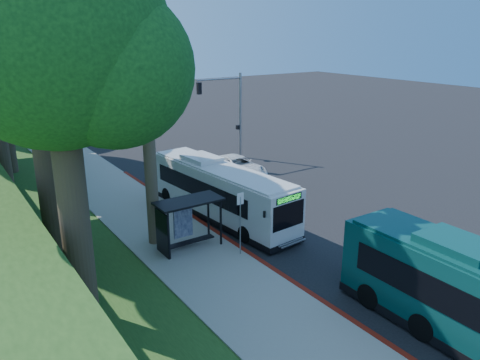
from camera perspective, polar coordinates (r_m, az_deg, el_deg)
ground at (r=29.12m, az=3.29°, el=-2.80°), size 140.00×140.00×0.00m
sidewalk at (r=25.62m, az=-9.87°, el=-5.87°), size 4.50×70.00×0.12m
red_curb at (r=23.42m, az=-0.54°, el=-7.94°), size 0.25×30.00×0.13m
grass_verge at (r=28.70m, az=-24.57°, el=-4.73°), size 8.00×70.00×0.06m
bus_shelter at (r=22.58m, az=-6.95°, el=-4.26°), size 3.20×1.51×2.55m
stop_sign_pole at (r=21.64m, az=0.04°, el=-4.34°), size 0.35×0.06×3.17m
traffic_signal_pole at (r=38.06m, az=-1.25°, el=9.02°), size 4.10×0.30×7.00m
tree_0 at (r=21.99m, az=-24.34°, el=18.85°), size 8.40×8.00×15.70m
tree_6 at (r=16.01m, az=-21.32°, el=14.74°), size 7.56×7.20×13.74m
white_bus at (r=26.47m, az=-2.55°, el=-1.28°), size 3.26×11.08×3.26m
pickup at (r=34.17m, az=-0.35°, el=1.66°), size 2.56×5.32×1.46m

